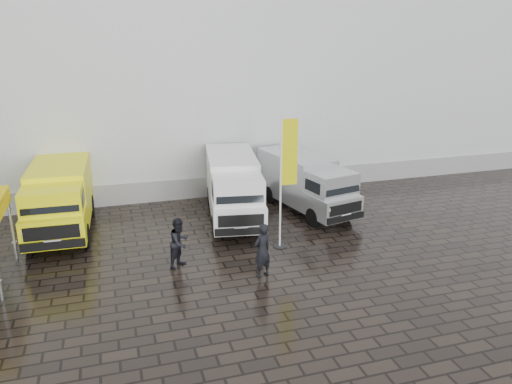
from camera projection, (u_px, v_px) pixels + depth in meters
ground at (289, 259)px, 17.99m from camera, size 120.00×120.00×0.00m
exhibition_hall at (231, 62)px, 31.26m from camera, size 44.00×16.00×12.00m
hall_plinth at (271, 181)px, 25.63m from camera, size 44.00×0.15×1.00m
van_yellow at (60, 201)px, 20.06m from camera, size 2.44×5.85×2.66m
van_white at (233, 189)px, 21.63m from camera, size 3.01×6.42×2.67m
van_silver at (306, 184)px, 22.60m from camera, size 3.08×5.98×2.47m
flagpole at (286, 174)px, 18.26m from camera, size 0.88×0.50×5.10m
wheelie_bin at (315, 180)px, 25.72m from camera, size 0.71×0.71×1.11m
person_front at (262, 250)px, 16.50m from camera, size 0.81×0.70×1.89m
person_tent at (180, 242)px, 17.24m from camera, size 1.09×1.09×1.78m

